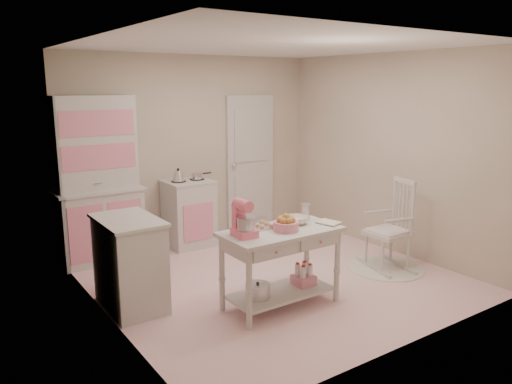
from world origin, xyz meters
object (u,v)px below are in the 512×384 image
Objects in this scene: hutch at (98,181)px; rocking_chair at (388,225)px; work_table at (281,268)px; stove at (189,213)px; bread_basket at (286,226)px; stand_mixer at (244,219)px; base_cabinet at (130,263)px.

rocking_chair is (2.77, -2.21, -0.49)m from hutch.
stove is at bearing 86.63° from work_table.
rocking_chair is at bearing 5.44° from bread_basket.
hutch reaches higher than stove.
work_table is (-1.70, -0.11, -0.15)m from rocking_chair.
hutch is 2.26× the size of stove.
rocking_chair is at bearing -38.64° from hutch.
stand_mixer is (-0.42, 0.02, 0.57)m from work_table.
stand_mixer is at bearing 170.96° from bread_basket.
work_table is 3.53× the size of stand_mixer.
stand_mixer is (0.83, -0.81, 0.51)m from base_cabinet.
rocking_chair is (2.95, -0.72, 0.09)m from base_cabinet.
base_cabinet is at bearing -133.77° from stove.
rocking_chair reaches higher than bread_basket.
base_cabinet is 3.04m from rocking_chair.
base_cabinet is at bearing 146.52° from work_table.
hutch reaches higher than stand_mixer.
stand_mixer is at bearing -103.82° from stove.
stand_mixer reaches higher than stove.
stove is at bearing 139.97° from rocking_chair.
hutch reaches higher than rocking_chair.
stove is at bearing -2.39° from hutch.
base_cabinet is at bearing -179.61° from rocking_chair.
rocking_chair is at bearing -54.07° from stove.
rocking_chair is 2.16m from stand_mixer.
work_table is 4.80× the size of bread_basket.
rocking_chair is at bearing 4.86° from stand_mixer.
rocking_chair is at bearing -13.65° from base_cabinet.
rocking_chair is 1.71m from work_table.
bread_basket is (1.09, -2.37, -0.19)m from hutch.
rocking_chair is 1.71m from bread_basket.
rocking_chair is at bearing 3.71° from work_table.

